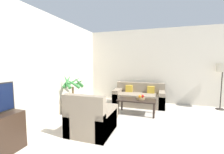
{
  "coord_description": "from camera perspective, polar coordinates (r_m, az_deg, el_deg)",
  "views": [
    {
      "loc": [
        -0.76,
        0.85,
        1.47
      ],
      "look_at": [
        -2.29,
        5.56,
        1.0
      ],
      "focal_mm": 24.0,
      "sensor_mm": 36.0,
      "label": 1
    }
  ],
  "objects": [
    {
      "name": "armchair",
      "position": [
        3.29,
        -7.92,
        -15.84
      ],
      "size": [
        0.85,
        0.87,
        0.87
      ],
      "color": "gray",
      "rests_on": "ground_plane"
    },
    {
      "name": "apple_green",
      "position": [
        4.46,
        10.54,
        -7.07
      ],
      "size": [
        0.07,
        0.07,
        0.07
      ],
      "color": "olive",
      "rests_on": "fruit_bowl"
    },
    {
      "name": "coffee_table",
      "position": [
        4.41,
        9.35,
        -9.17
      ],
      "size": [
        1.07,
        0.51,
        0.42
      ],
      "color": "black",
      "rests_on": "ground_plane"
    },
    {
      "name": "orange_fruit",
      "position": [
        4.38,
        10.54,
        -7.2
      ],
      "size": [
        0.08,
        0.08,
        0.08
      ],
      "color": "orange",
      "rests_on": "fruit_bowl"
    },
    {
      "name": "ottoman",
      "position": [
        4.03,
        -2.61,
        -13.24
      ],
      "size": [
        0.58,
        0.47,
        0.36
      ],
      "color": "gray",
      "rests_on": "ground_plane"
    },
    {
      "name": "wall_back",
      "position": [
        5.78,
        25.6,
        3.7
      ],
      "size": [
        8.51,
        0.06,
        2.7
      ],
      "color": "beige",
      "rests_on": "ground_plane"
    },
    {
      "name": "apple_red",
      "position": [
        4.42,
        11.61,
        -7.12
      ],
      "size": [
        0.08,
        0.08,
        0.08
      ],
      "color": "red",
      "rests_on": "fruit_bowl"
    },
    {
      "name": "sofa_loveseat",
      "position": [
        5.34,
        10.25,
        -7.69
      ],
      "size": [
        1.71,
        0.79,
        0.76
      ],
      "color": "gray",
      "rests_on": "ground_plane"
    },
    {
      "name": "fruit_bowl",
      "position": [
        4.43,
        10.86,
        -7.99
      ],
      "size": [
        0.24,
        0.24,
        0.06
      ],
      "color": "#997A4C",
      "rests_on": "coffee_table"
    },
    {
      "name": "wall_left",
      "position": [
        3.65,
        -30.36,
        2.8
      ],
      "size": [
        0.06,
        8.15,
        2.7
      ],
      "color": "beige",
      "rests_on": "ground_plane"
    },
    {
      "name": "floor_lamp",
      "position": [
        5.75,
        36.52,
        2.1
      ],
      "size": [
        0.34,
        0.34,
        1.46
      ],
      "color": "#2D2823",
      "rests_on": "ground_plane"
    },
    {
      "name": "potted_palm",
      "position": [
        4.52,
        -14.57,
        -8.92
      ],
      "size": [
        0.66,
        0.67,
        1.15
      ],
      "color": "#ADA393",
      "rests_on": "ground_plane"
    }
  ]
}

